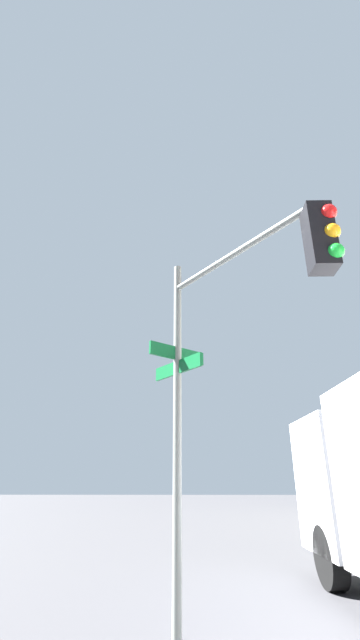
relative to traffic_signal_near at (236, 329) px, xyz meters
The scene contains 1 object.
traffic_signal_near is the anchor object (origin of this frame).
Camera 1 is at (-1.76, -6.85, 1.72)m, focal length 21.60 mm.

